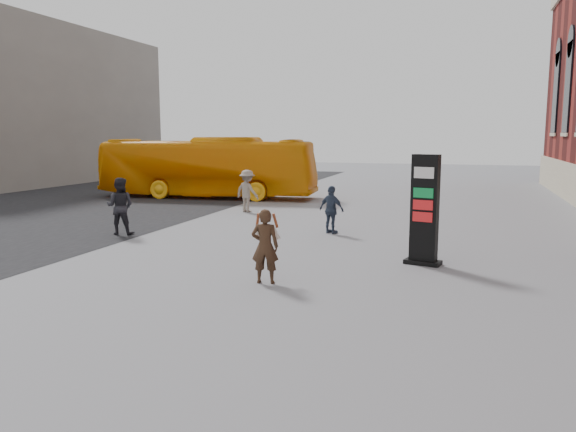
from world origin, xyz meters
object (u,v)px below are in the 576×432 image
(pedestrian_b, at_px, (247,191))
(info_pylon, at_px, (425,210))
(bus, at_px, (208,167))
(pedestrian_a, at_px, (120,206))
(woman, at_px, (265,245))
(pedestrian_c, at_px, (332,210))

(pedestrian_b, bearing_deg, info_pylon, 156.62)
(info_pylon, distance_m, bus, 16.46)
(pedestrian_a, xyz_separation_m, pedestrian_b, (1.93, 6.09, -0.04))
(woman, bearing_deg, info_pylon, -149.22)
(info_pylon, relative_size, pedestrian_a, 1.48)
(info_pylon, relative_size, pedestrian_c, 1.75)
(pedestrian_a, bearing_deg, info_pylon, 158.53)
(woman, bearing_deg, pedestrian_a, -44.46)
(bus, bearing_deg, info_pylon, -140.74)
(bus, bearing_deg, woman, -155.16)
(pedestrian_c, bearing_deg, bus, -22.96)
(bus, distance_m, pedestrian_c, 11.75)
(woman, distance_m, pedestrian_a, 7.64)
(woman, relative_size, pedestrian_b, 0.93)
(woman, distance_m, pedestrian_c, 6.37)
(info_pylon, xyz_separation_m, pedestrian_c, (-3.13, 3.56, -0.58))
(bus, xyz_separation_m, pedestrian_a, (1.92, -10.47, -0.61))
(info_pylon, height_order, woman, info_pylon)
(pedestrian_c, bearing_deg, pedestrian_a, 40.91)
(pedestrian_a, bearing_deg, pedestrian_b, -120.88)
(bus, distance_m, pedestrian_a, 10.66)
(bus, bearing_deg, pedestrian_a, -174.33)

